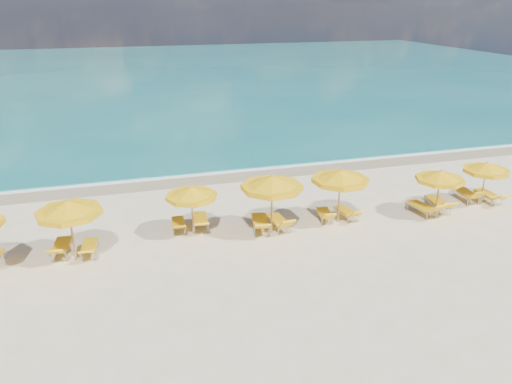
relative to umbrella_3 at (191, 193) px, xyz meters
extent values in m
plane|color=beige|center=(2.98, -0.56, -1.83)|extent=(120.00, 120.00, 0.00)
cube|color=#126565|center=(2.98, 47.44, -1.83)|extent=(120.00, 80.00, 0.30)
cube|color=tan|center=(2.98, 6.84, -1.83)|extent=(120.00, 2.60, 0.01)
cube|color=white|center=(2.98, 7.64, -1.83)|extent=(120.00, 1.20, 0.03)
cube|color=white|center=(-3.02, 16.44, -1.83)|extent=(14.00, 0.36, 0.05)
cube|color=white|center=(10.98, 23.44, -1.83)|extent=(18.00, 0.30, 0.05)
cylinder|color=tan|center=(-4.58, -0.89, -0.67)|extent=(0.07, 0.07, 2.32)
cone|color=yellow|center=(-4.58, -0.89, 0.31)|extent=(2.70, 2.70, 0.46)
cylinder|color=yellow|center=(-4.58, -0.89, 0.08)|extent=(2.73, 2.73, 0.19)
sphere|color=tan|center=(-4.58, -0.89, 0.55)|extent=(0.10, 0.10, 0.10)
cylinder|color=tan|center=(0.00, 0.00, -0.80)|extent=(0.06, 0.06, 2.06)
cone|color=yellow|center=(0.00, 0.00, 0.06)|extent=(2.16, 2.16, 0.41)
cylinder|color=yellow|center=(0.00, 0.00, -0.14)|extent=(2.18, 2.18, 0.16)
sphere|color=tan|center=(0.00, 0.00, 0.27)|extent=(0.09, 0.09, 0.09)
cylinder|color=tan|center=(3.14, -0.78, -0.60)|extent=(0.08, 0.08, 2.47)
cone|color=yellow|center=(3.14, -0.78, 0.44)|extent=(3.19, 3.19, 0.49)
cylinder|color=yellow|center=(3.14, -0.78, 0.20)|extent=(3.21, 3.21, 0.20)
sphere|color=tan|center=(3.14, -0.78, 0.69)|extent=(0.11, 0.11, 0.11)
cylinder|color=tan|center=(6.23, -0.60, -0.64)|extent=(0.07, 0.07, 2.38)
cone|color=yellow|center=(6.23, -0.60, 0.36)|extent=(3.07, 3.07, 0.48)
cylinder|color=yellow|center=(6.23, -0.60, 0.13)|extent=(3.10, 3.10, 0.19)
sphere|color=tan|center=(6.23, -0.60, 0.60)|extent=(0.11, 0.11, 0.11)
cylinder|color=tan|center=(10.78, -1.11, -0.80)|extent=(0.06, 0.06, 2.07)
cone|color=yellow|center=(10.78, -1.11, 0.07)|extent=(2.13, 2.13, 0.41)
cylinder|color=yellow|center=(10.78, -1.11, -0.13)|extent=(2.15, 2.15, 0.17)
sphere|color=tan|center=(10.78, -1.11, 0.28)|extent=(0.09, 0.09, 0.09)
cylinder|color=tan|center=(13.60, -0.61, -0.81)|extent=(0.06, 0.06, 2.04)
cone|color=yellow|center=(13.60, -0.61, 0.05)|extent=(2.75, 2.75, 0.41)
cylinder|color=yellow|center=(13.60, -0.61, -0.15)|extent=(2.78, 2.78, 0.16)
sphere|color=tan|center=(13.60, -0.61, 0.26)|extent=(0.09, 0.09, 0.09)
cube|color=yellow|center=(-5.07, -0.26, -1.45)|extent=(0.75, 1.38, 0.08)
cube|color=yellow|center=(-5.19, -1.17, -1.27)|extent=(0.66, 0.63, 0.41)
cube|color=yellow|center=(-4.06, -0.51, -1.48)|extent=(0.64, 1.24, 0.07)
cube|color=yellow|center=(-4.14, -1.35, -1.35)|extent=(0.58, 0.58, 0.32)
cube|color=yellow|center=(-0.52, 0.66, -1.50)|extent=(0.60, 1.19, 0.07)
cube|color=yellow|center=(-0.58, -0.15, -1.36)|extent=(0.55, 0.54, 0.33)
cube|color=yellow|center=(0.40, 0.66, -1.44)|extent=(0.73, 1.39, 0.08)
cube|color=yellow|center=(0.31, -0.27, -1.29)|extent=(0.65, 0.65, 0.36)
cube|color=yellow|center=(2.80, -0.31, -1.42)|extent=(0.91, 1.52, 0.09)
cube|color=yellow|center=(2.60, -1.28, -1.23)|extent=(0.74, 0.73, 0.43)
cube|color=yellow|center=(3.54, -0.42, -1.45)|extent=(0.71, 1.38, 0.08)
cube|color=yellow|center=(3.63, -1.31, -1.24)|extent=(0.64, 0.57, 0.48)
cube|color=yellow|center=(5.78, -0.18, -1.49)|extent=(0.73, 1.25, 0.07)
cube|color=yellow|center=(5.64, -0.96, -1.30)|extent=(0.60, 0.55, 0.42)
cube|color=yellow|center=(6.75, -0.26, -1.48)|extent=(0.69, 1.26, 0.07)
cube|color=yellow|center=(6.86, -1.06, -1.30)|extent=(0.59, 0.54, 0.42)
cube|color=yellow|center=(10.23, -0.84, -1.44)|extent=(0.81, 1.43, 0.08)
cube|color=yellow|center=(10.37, -1.73, -1.22)|extent=(0.68, 0.60, 0.50)
cube|color=yellow|center=(11.21, -0.60, -1.41)|extent=(0.90, 1.55, 0.09)
cube|color=yellow|center=(11.03, -1.58, -1.20)|extent=(0.75, 0.71, 0.48)
cube|color=yellow|center=(13.23, 0.02, -1.43)|extent=(0.77, 1.44, 0.08)
cube|color=yellow|center=(13.13, -0.89, -1.21)|extent=(0.67, 0.59, 0.51)
cube|color=yellow|center=(14.14, -0.36, -1.45)|extent=(0.60, 1.33, 0.08)
cube|color=yellow|center=(14.14, -1.28, -1.27)|extent=(0.60, 0.57, 0.41)
camera|label=1|loc=(-2.72, -18.57, 7.28)|focal=35.00mm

